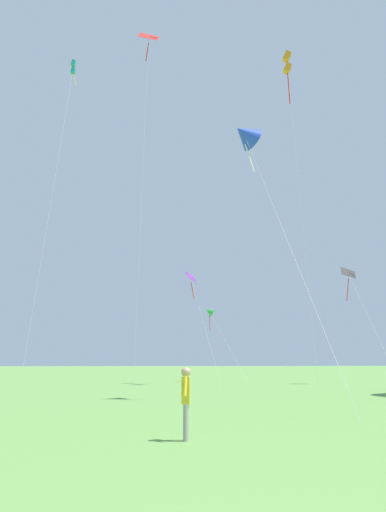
# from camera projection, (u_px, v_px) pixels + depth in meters

# --- Properties ---
(kite_black_large) EXTENTS (2.26, 10.71, 9.26)m
(kite_black_large) POSITION_uv_depth(u_px,v_px,m) (349.00, 279.00, 42.49)
(kite_black_large) COLOR black
(kite_black_large) RESTS_ON ground_plane
(kite_purple_streamer) EXTENTS (1.56, 7.67, 8.64)m
(kite_purple_streamer) POSITION_uv_depth(u_px,v_px,m) (192.00, 283.00, 40.97)
(kite_purple_streamer) COLOR purple
(kite_purple_streamer) RESTS_ON ground_plane
(kite_orange_box) EXTENTS (1.20, 6.71, 28.45)m
(kite_orange_box) POSITION_uv_depth(u_px,v_px,m) (287.00, 65.00, 46.83)
(kite_orange_box) COLOR orange
(kite_orange_box) RESTS_ON ground_plane
(kite_green_small) EXTENTS (1.77, 10.73, 6.57)m
(kite_green_small) POSITION_uv_depth(u_px,v_px,m) (210.00, 312.00, 47.39)
(kite_green_small) COLOR green
(kite_green_small) RESTS_ON ground_plane
(kite_blue_delta) EXTENTS (1.91, 11.28, 13.79)m
(kite_blue_delta) POSITION_uv_depth(u_px,v_px,m) (245.00, 135.00, 26.97)
(kite_blue_delta) COLOR blue
(kite_blue_delta) RESTS_ON ground_plane
(kite_teal_box) EXTENTS (1.48, 7.54, 24.25)m
(kite_teal_box) POSITION_uv_depth(u_px,v_px,m) (73.00, 72.00, 40.46)
(kite_teal_box) COLOR teal
(kite_teal_box) RESTS_ON ground_plane
(kite_red_high) EXTENTS (1.96, 6.52, 29.81)m
(kite_red_high) POSITION_uv_depth(u_px,v_px,m) (148.00, 50.00, 45.44)
(kite_red_high) COLOR red
(kite_red_high) RESTS_ON ground_plane
(person_in_blue_jacket) EXTENTS (0.22, 0.52, 1.59)m
(person_in_blue_jacket) POSITION_uv_depth(u_px,v_px,m) (186.00, 396.00, 11.97)
(person_in_blue_jacket) COLOR gray
(person_in_blue_jacket) RESTS_ON ground_plane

